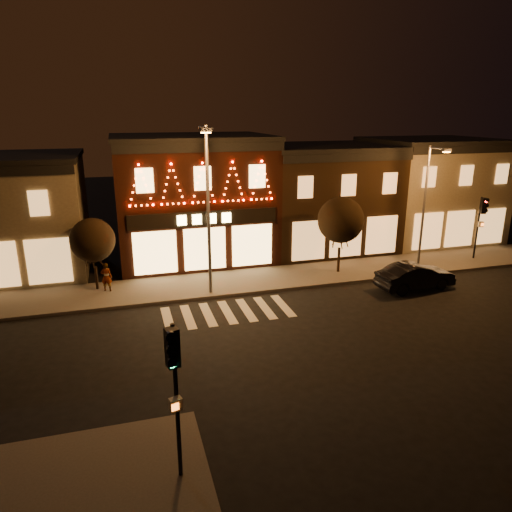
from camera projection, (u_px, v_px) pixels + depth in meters
name	position (u px, v px, depth m)	size (l,w,h in m)	color
ground	(248.00, 348.00, 20.36)	(120.00, 120.00, 0.00)	black
sidewalk_far	(245.00, 281.00, 28.21)	(44.00, 4.00, 0.15)	#47423D
building_pulp	(193.00, 198.00, 31.96)	(10.20, 8.34, 8.30)	black
building_right_a	(322.00, 197.00, 34.65)	(9.20, 8.28, 7.50)	black
building_right_b	(428.00, 189.00, 37.02)	(9.20, 8.28, 7.80)	#6A5F4B
traffic_signal_near	(174.00, 375.00, 12.02)	(0.38, 0.48, 4.55)	black
traffic_signal_far	(481.00, 215.00, 31.43)	(0.39, 0.48, 4.20)	black
streetlamp_mid	(208.00, 199.00, 24.49)	(0.72, 2.06, 8.96)	#59595E
streetlamp_right	(427.00, 199.00, 28.66)	(0.48, 1.75, 7.67)	#59595E
tree_left	(92.00, 240.00, 25.96)	(2.43, 2.43, 4.07)	black
tree_right	(341.00, 220.00, 28.73)	(2.82, 2.82, 4.71)	black
dark_sedan	(415.00, 276.00, 27.00)	(1.59, 4.57, 1.51)	black
pedestrian	(106.00, 277.00, 26.25)	(0.60, 0.39, 1.64)	gray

